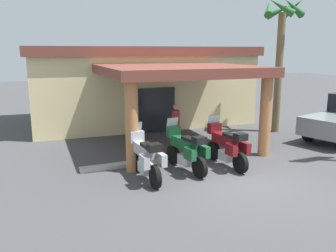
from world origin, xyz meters
name	(u,v)px	position (x,y,z in m)	size (l,w,h in m)	color
ground_plane	(244,182)	(0.00, 0.00, 0.00)	(80.00, 80.00, 0.00)	#424244
motel_building	(139,84)	(0.13, 9.99, 2.04)	(11.71, 12.23, 3.98)	beige
motorcycle_silver	(146,157)	(-2.58, 1.33, 0.70)	(0.71, 2.21, 1.61)	black
motorcycle_green	(186,150)	(-1.13, 1.55, 0.70)	(0.78, 2.21, 1.61)	black
motorcycle_maroon	(227,146)	(0.31, 1.44, 0.70)	(0.72, 2.21, 1.61)	black
pedestrian	(176,122)	(-0.19, 4.43, 1.00)	(0.35, 0.45, 1.72)	#3F334C
palm_tree_near_portico	(281,38)	(5.27, 4.98, 4.34)	(1.89, 1.96, 6.16)	brown
curb_strip	(171,159)	(-1.14, 2.76, 0.06)	(6.34, 0.36, 0.12)	#ADA89E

